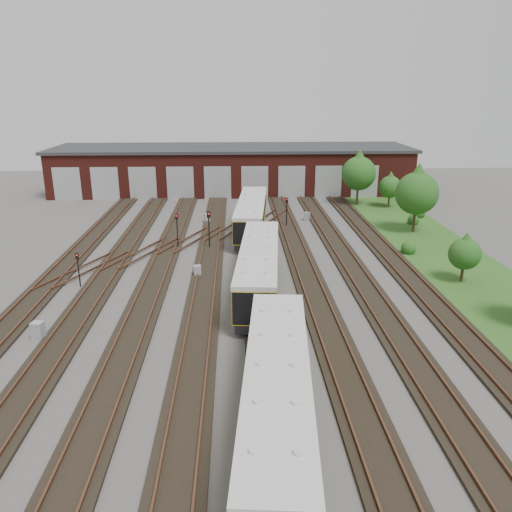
{
  "coord_description": "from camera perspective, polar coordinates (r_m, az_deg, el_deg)",
  "views": [
    {
      "loc": [
        0.36,
        -32.9,
        14.23
      ],
      "look_at": [
        1.89,
        3.45,
        2.0
      ],
      "focal_mm": 35.0,
      "sensor_mm": 36.0,
      "label": 1
    }
  ],
  "objects": [
    {
      "name": "relay_cabinet_0",
      "position": [
        32.66,
        -23.65,
        -7.85
      ],
      "size": [
        0.78,
        0.7,
        1.12
      ],
      "primitive_type": "cube",
      "rotation": [
        0.0,
        0.0,
        -0.22
      ],
      "color": "#9A9C9E",
      "rests_on": "ground"
    },
    {
      "name": "bush_0",
      "position": [
        47.21,
        17.05,
        1.06
      ],
      "size": [
        1.35,
        1.35,
        1.35
      ],
      "primitive_type": "sphere",
      "color": "#1E4B15",
      "rests_on": "ground"
    },
    {
      "name": "relay_cabinet_2",
      "position": [
        39.94,
        -6.71,
        -1.71
      ],
      "size": [
        0.63,
        0.56,
        0.93
      ],
      "primitive_type": "cube",
      "rotation": [
        0.0,
        0.0,
        0.19
      ],
      "color": "#9A9C9E",
      "rests_on": "ground"
    },
    {
      "name": "maintenance_shed",
      "position": [
        73.7,
        -2.71,
        9.96
      ],
      "size": [
        51.0,
        12.5,
        6.35
      ],
      "color": "#541A15",
      "rests_on": "ground"
    },
    {
      "name": "tree_1",
      "position": [
        64.82,
        15.09,
        7.92
      ],
      "size": [
        2.76,
        2.76,
        4.57
      ],
      "color": "#372518",
      "rests_on": "ground"
    },
    {
      "name": "signal_mast_2",
      "position": [
        46.21,
        -5.41,
        3.51
      ],
      "size": [
        0.32,
        0.3,
        3.56
      ],
      "rotation": [
        0.0,
        0.0,
        0.25
      ],
      "color": "black",
      "rests_on": "ground"
    },
    {
      "name": "relay_cabinet_4",
      "position": [
        57.08,
        5.86,
        4.53
      ],
      "size": [
        0.7,
        0.66,
        0.93
      ],
      "primitive_type": "cube",
      "rotation": [
        0.0,
        0.0,
        -0.42
      ],
      "color": "#9A9C9E",
      "rests_on": "ground"
    },
    {
      "name": "track_network",
      "position": [
        36.35,
        -3.06,
        -4.31
      ],
      "size": [
        30.4,
        70.0,
        0.33
      ],
      "color": "black",
      "rests_on": "ground"
    },
    {
      "name": "bush_2",
      "position": [
        61.09,
        18.11,
        4.89
      ],
      "size": [
        1.46,
        1.46,
        1.46
      ],
      "primitive_type": "sphere",
      "color": "#1E4B15",
      "rests_on": "ground"
    },
    {
      "name": "tree_0",
      "position": [
        65.15,
        11.68,
        9.68
      ],
      "size": [
        4.29,
        4.29,
        7.11
      ],
      "color": "#372518",
      "rests_on": "ground"
    },
    {
      "name": "signal_mast_0",
      "position": [
        39.5,
        -19.67,
        -1.0
      ],
      "size": [
        0.25,
        0.24,
        2.68
      ],
      "rotation": [
        0.0,
        0.0,
        0.19
      ],
      "color": "black",
      "rests_on": "ground"
    },
    {
      "name": "grass_verge",
      "position": [
        48.88,
        20.13,
        0.52
      ],
      "size": [
        8.0,
        55.0,
        0.05
      ],
      "primitive_type": "cube",
      "color": "#23501A",
      "rests_on": "ground"
    },
    {
      "name": "relay_cabinet_1",
      "position": [
        56.13,
        -5.62,
        4.34
      ],
      "size": [
        0.73,
        0.67,
        1.01
      ],
      "primitive_type": "cube",
      "rotation": [
        0.0,
        0.0,
        0.32
      ],
      "color": "#9A9C9E",
      "rests_on": "ground"
    },
    {
      "name": "tree_3",
      "position": [
        41.08,
        22.8,
        0.61
      ],
      "size": [
        2.42,
        2.42,
        4.01
      ],
      "color": "#372518",
      "rests_on": "ground"
    },
    {
      "name": "metro_train",
      "position": [
        36.18,
        0.33,
        -1.33
      ],
      "size": [
        3.99,
        47.11,
        3.09
      ],
      "rotation": [
        0.0,
        0.0,
        -0.09
      ],
      "color": "black",
      "rests_on": "ground"
    },
    {
      "name": "ground",
      "position": [
        35.85,
        -2.8,
        -4.83
      ],
      "size": [
        120.0,
        120.0,
        0.0
      ],
      "primitive_type": "plane",
      "color": "#43413E",
      "rests_on": "ground"
    },
    {
      "name": "tree_2",
      "position": [
        53.69,
        17.96,
        7.38
      ],
      "size": [
        4.34,
        4.34,
        7.2
      ],
      "color": "#372518",
      "rests_on": "ground"
    },
    {
      "name": "signal_mast_3",
      "position": [
        53.88,
        3.53,
        5.49
      ],
      "size": [
        0.32,
        0.3,
        3.18
      ],
      "rotation": [
        0.0,
        0.0,
        -0.29
      ],
      "color": "black",
      "rests_on": "ground"
    },
    {
      "name": "bush_1",
      "position": [
        57.61,
        17.54,
        4.05
      ],
      "size": [
        1.25,
        1.25,
        1.25
      ],
      "primitive_type": "sphere",
      "color": "#1E4B15",
      "rests_on": "ground"
    },
    {
      "name": "relay_cabinet_3",
      "position": [
        48.38,
        -0.49,
        2.0
      ],
      "size": [
        0.63,
        0.58,
        0.85
      ],
      "primitive_type": "cube",
      "rotation": [
        0.0,
        0.0,
        0.38
      ],
      "color": "#9A9C9E",
      "rests_on": "ground"
    },
    {
      "name": "signal_mast_1",
      "position": [
        46.88,
        -9.01,
        3.34
      ],
      "size": [
        0.26,
        0.24,
        3.28
      ],
      "rotation": [
        0.0,
        0.0,
        -0.04
      ],
      "color": "black",
      "rests_on": "ground"
    }
  ]
}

